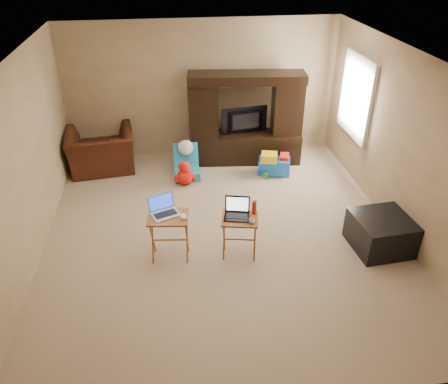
{
  "coord_description": "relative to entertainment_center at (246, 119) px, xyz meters",
  "views": [
    {
      "loc": [
        -0.68,
        -5.1,
        3.79
      ],
      "look_at": [
        0.0,
        -0.2,
        0.8
      ],
      "focal_mm": 35.0,
      "sensor_mm": 36.0,
      "label": 1
    }
  ],
  "objects": [
    {
      "name": "recliner",
      "position": [
        -2.62,
        -0.0,
        -0.46
      ],
      "size": [
        1.26,
        1.13,
        0.75
      ],
      "primitive_type": "imported",
      "rotation": [
        0.0,
        0.0,
        3.26
      ],
      "color": "#411B0E",
      "rests_on": "floor"
    },
    {
      "name": "ceiling",
      "position": [
        -0.73,
        -2.22,
        1.66
      ],
      "size": [
        5.5,
        5.5,
        0.0
      ],
      "primitive_type": "plane",
      "rotation": [
        3.14,
        0.0,
        0.0
      ],
      "color": "silver",
      "rests_on": "ground"
    },
    {
      "name": "entertainment_center",
      "position": [
        0.0,
        0.0,
        0.0
      ],
      "size": [
        2.09,
        0.72,
        1.67
      ],
      "primitive_type": "cube",
      "rotation": [
        0.0,
        0.0,
        -0.1
      ],
      "color": "black",
      "rests_on": "floor"
    },
    {
      "name": "wall_front",
      "position": [
        -0.73,
        -4.97,
        0.41
      ],
      "size": [
        5.0,
        0.0,
        5.0
      ],
      "primitive_type": "plane",
      "rotation": [
        -1.57,
        0.0,
        0.0
      ],
      "color": "tan",
      "rests_on": "ground"
    },
    {
      "name": "tray_table_left",
      "position": [
        -1.48,
        -2.69,
        -0.5
      ],
      "size": [
        0.56,
        0.47,
        0.66
      ],
      "primitive_type": "cube",
      "rotation": [
        0.0,
        0.0,
        -0.13
      ],
      "color": "#A85628",
      "rests_on": "floor"
    },
    {
      "name": "mouse_right",
      "position": [
        -0.44,
        -2.9,
        -0.2
      ],
      "size": [
        0.1,
        0.14,
        0.05
      ],
      "primitive_type": "ellipsoid",
      "rotation": [
        0.0,
        0.0,
        -0.19
      ],
      "color": "#424247",
      "rests_on": "tray_table_right"
    },
    {
      "name": "push_toy",
      "position": [
        0.42,
        -0.6,
        -0.63
      ],
      "size": [
        0.64,
        0.53,
        0.42
      ],
      "primitive_type": null,
      "rotation": [
        0.0,
        0.0,
        -0.27
      ],
      "color": "blue",
      "rests_on": "floor"
    },
    {
      "name": "floor",
      "position": [
        -0.73,
        -2.22,
        -0.84
      ],
      "size": [
        5.5,
        5.5,
        0.0
      ],
      "primitive_type": "plane",
      "color": "beige",
      "rests_on": "ground"
    },
    {
      "name": "plush_toy",
      "position": [
        -1.18,
        -0.75,
        -0.62
      ],
      "size": [
        0.39,
        0.32,
        0.43
      ],
      "primitive_type": null,
      "color": "red",
      "rests_on": "floor"
    },
    {
      "name": "laptop_left",
      "position": [
        -1.51,
        -2.66,
        -0.05
      ],
      "size": [
        0.43,
        0.39,
        0.24
      ],
      "primitive_type": "cube",
      "rotation": [
        0.0,
        0.0,
        0.37
      ],
      "color": "#B6B6BB",
      "rests_on": "tray_table_left"
    },
    {
      "name": "ottoman",
      "position": [
        1.37,
        -2.86,
        -0.6
      ],
      "size": [
        0.79,
        0.79,
        0.47
      ],
      "primitive_type": "cube",
      "rotation": [
        0.0,
        0.0,
        0.07
      ],
      "color": "black",
      "rests_on": "floor"
    },
    {
      "name": "mouse_left",
      "position": [
        -1.29,
        -2.76,
        -0.14
      ],
      "size": [
        0.11,
        0.15,
        0.06
      ],
      "primitive_type": "ellipsoid",
      "rotation": [
        0.0,
        0.0,
        0.19
      ],
      "color": "white",
      "rests_on": "tray_table_left"
    },
    {
      "name": "wall_right",
      "position": [
        1.77,
        -2.22,
        0.41
      ],
      "size": [
        0.0,
        5.5,
        5.5
      ],
      "primitive_type": "plane",
      "rotation": [
        1.57,
        0.0,
        -1.57
      ],
      "color": "tan",
      "rests_on": "ground"
    },
    {
      "name": "window_frame",
      "position": [
        1.73,
        -0.67,
        0.56
      ],
      "size": [
        0.06,
        1.14,
        1.34
      ],
      "primitive_type": "cube",
      "color": "white",
      "rests_on": "ground"
    },
    {
      "name": "wall_left",
      "position": [
        -3.23,
        -2.22,
        0.41
      ],
      "size": [
        0.0,
        5.5,
        5.5
      ],
      "primitive_type": "plane",
      "rotation": [
        1.57,
        0.0,
        1.57
      ],
      "color": "tan",
      "rests_on": "ground"
    },
    {
      "name": "child_rocker",
      "position": [
        -1.13,
        -0.51,
        -0.55
      ],
      "size": [
        0.44,
        0.5,
        0.58
      ],
      "primitive_type": null,
      "rotation": [
        0.0,
        0.0,
        0.01
      ],
      "color": "teal",
      "rests_on": "floor"
    },
    {
      "name": "television",
      "position": [
        0.0,
        -0.04,
        -0.03
      ],
      "size": [
        0.86,
        0.23,
        0.49
      ],
      "primitive_type": "imported",
      "rotation": [
        0.0,
        0.0,
        3.28
      ],
      "color": "black",
      "rests_on": "entertainment_center"
    },
    {
      "name": "wall_back",
      "position": [
        -0.73,
        0.53,
        0.41
      ],
      "size": [
        5.0,
        0.0,
        5.0
      ],
      "primitive_type": "plane",
      "rotation": [
        1.57,
        0.0,
        0.0
      ],
      "color": "tan",
      "rests_on": "ground"
    },
    {
      "name": "tray_table_right",
      "position": [
        -0.57,
        -2.78,
        -0.53
      ],
      "size": [
        0.53,
        0.46,
        0.61
      ],
      "primitive_type": "cube",
      "rotation": [
        0.0,
        0.0,
        -0.21
      ],
      "color": "#974924",
      "rests_on": "floor"
    },
    {
      "name": "laptop_right",
      "position": [
        -0.61,
        -2.76,
        -0.11
      ],
      "size": [
        0.37,
        0.33,
        0.24
      ],
      "primitive_type": "cube",
      "rotation": [
        0.0,
        0.0,
        -0.23
      ],
      "color": "black",
      "rests_on": "tray_table_right"
    },
    {
      "name": "window_pane",
      "position": [
        1.75,
        -0.67,
        0.56
      ],
      "size": [
        0.0,
        1.2,
        1.2
      ],
      "primitive_type": "plane",
      "rotation": [
        1.57,
        0.0,
        -1.57
      ],
      "color": "white",
      "rests_on": "ground"
    },
    {
      "name": "water_bottle",
      "position": [
        -0.37,
        -2.7,
        -0.14
      ],
      "size": [
        0.06,
        0.06,
        0.19
      ],
      "primitive_type": "cylinder",
      "color": "#B91E0B",
      "rests_on": "tray_table_right"
    }
  ]
}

